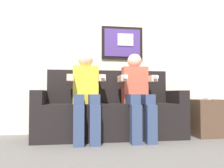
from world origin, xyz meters
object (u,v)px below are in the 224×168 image
Objects in this scene: side_table_right at (206,118)px; spare_remote_on_table at (207,99)px; person_on_right at (137,92)px; person_on_left at (86,92)px; couch at (110,114)px.

spare_remote_on_table reaches higher than side_table_right.
person_on_right reaches higher than side_table_right.
person_on_left reaches higher than spare_remote_on_table.
person_on_right is at bearing -176.45° from side_table_right.
couch is 1.33m from spare_remote_on_table.
side_table_right is (0.99, 0.06, -0.36)m from person_on_right.
person_on_left is 8.54× the size of spare_remote_on_table.
person_on_right is (0.33, -0.17, 0.29)m from couch.
person_on_left is 2.22× the size of side_table_right.
person_on_left reaches higher than side_table_right.
person_on_left is 1.68m from side_table_right.
person_on_right is at bearing -27.26° from couch.
person_on_right reaches higher than couch.
person_on_left is 0.65m from person_on_right.
couch is at bearing 27.23° from person_on_left.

